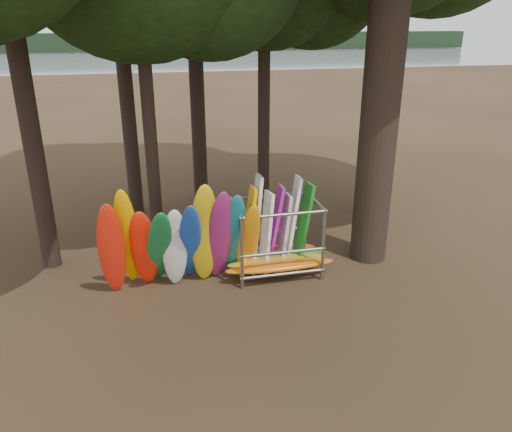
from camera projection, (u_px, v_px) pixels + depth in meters
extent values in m
plane|color=#47331E|center=(241.00, 286.00, 13.44)|extent=(120.00, 120.00, 0.00)
plane|color=gray|center=(153.00, 73.00, 67.80)|extent=(160.00, 160.00, 0.00)
cube|color=black|center=(144.00, 42.00, 112.36)|extent=(160.00, 4.00, 4.00)
cylinder|color=black|center=(16.00, 42.00, 12.37)|extent=(0.51, 0.51, 12.39)
cylinder|color=black|center=(123.00, 55.00, 16.68)|extent=(0.50, 0.50, 11.21)
cylinder|color=black|center=(194.00, 17.00, 17.77)|extent=(0.56, 0.56, 13.61)
cylinder|color=black|center=(264.00, 61.00, 17.84)|extent=(0.45, 0.45, 10.63)
cylinder|color=black|center=(146.00, 77.00, 13.58)|extent=(0.37, 0.37, 10.49)
cylinder|color=black|center=(377.00, 32.00, 16.37)|extent=(0.50, 0.50, 12.65)
ellipsoid|color=red|center=(112.00, 250.00, 12.37)|extent=(0.72, 1.09, 2.83)
ellipsoid|color=#FFB600|center=(127.00, 238.00, 12.72)|extent=(0.66, 1.38, 3.10)
ellipsoid|color=#FF1E0A|center=(144.00, 249.00, 12.83)|extent=(0.82, 1.19, 2.51)
ellipsoid|color=#166E35|center=(160.00, 248.00, 12.73)|extent=(0.81, 2.00, 2.72)
ellipsoid|color=silver|center=(175.00, 248.00, 12.86)|extent=(0.72, 1.03, 2.49)
ellipsoid|color=#1847B1|center=(190.00, 243.00, 12.87)|extent=(0.61, 1.80, 2.78)
ellipsoid|color=gold|center=(205.00, 235.00, 12.91)|extent=(0.76, 1.13, 3.11)
ellipsoid|color=#881F60|center=(220.00, 237.00, 13.00)|extent=(0.78, 1.42, 2.96)
ellipsoid|color=#146E7B|center=(233.00, 236.00, 13.21)|extent=(0.66, 1.51, 2.84)
ellipsoid|color=orange|center=(248.00, 240.00, 13.31)|extent=(0.66, 1.53, 2.58)
ellipsoid|color=#DB620C|center=(280.00, 266.00, 13.65)|extent=(3.10, 0.55, 0.24)
ellipsoid|color=#A88616|center=(277.00, 261.00, 13.95)|extent=(2.87, 0.55, 0.24)
ellipsoid|color=#27831D|center=(274.00, 255.00, 14.27)|extent=(3.13, 0.55, 0.24)
ellipsoid|color=red|center=(271.00, 251.00, 14.56)|extent=(2.68, 0.55, 0.24)
cube|color=#E7AD0C|center=(247.00, 232.00, 13.69)|extent=(0.53, 0.77, 2.55)
cube|color=white|center=(255.00, 225.00, 13.83)|extent=(0.39, 0.79, 2.81)
cube|color=white|center=(266.00, 234.00, 13.83)|extent=(0.38, 0.79, 2.37)
cube|color=#A21B8F|center=(274.00, 229.00, 14.01)|extent=(0.59, 0.75, 2.48)
cube|color=silver|center=(284.00, 233.00, 14.04)|extent=(0.40, 0.75, 2.24)
cube|color=white|center=(292.00, 223.00, 14.15)|extent=(0.55, 0.76, 2.69)
cube|color=#19721C|center=(303.00, 227.00, 14.05)|extent=(0.55, 0.79, 2.52)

